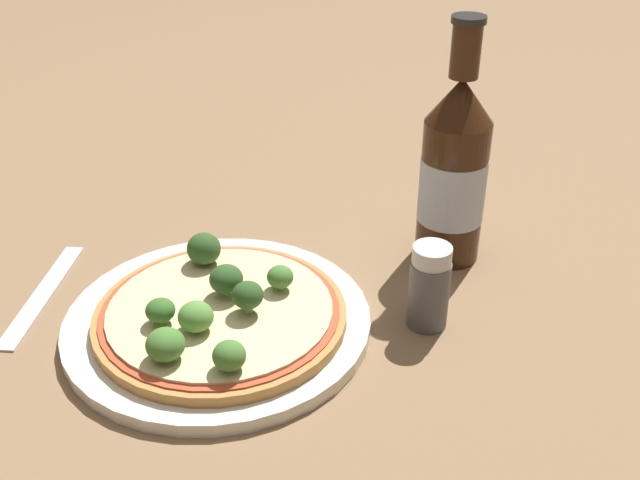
# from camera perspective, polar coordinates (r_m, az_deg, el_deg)

# --- Properties ---
(ground_plane) EXTENTS (3.00, 3.00, 0.00)m
(ground_plane) POSITION_cam_1_polar(r_m,az_deg,el_deg) (0.67, -7.33, -5.23)
(ground_plane) COLOR #846647
(plate) EXTENTS (0.26, 0.26, 0.01)m
(plate) POSITION_cam_1_polar(r_m,az_deg,el_deg) (0.65, -7.77, -6.18)
(plate) COLOR silver
(plate) RESTS_ON ground_plane
(pizza) EXTENTS (0.21, 0.21, 0.01)m
(pizza) POSITION_cam_1_polar(r_m,az_deg,el_deg) (0.63, -7.59, -5.60)
(pizza) COLOR #B77F42
(pizza) RESTS_ON plate
(broccoli_floret_0) EXTENTS (0.02, 0.02, 0.02)m
(broccoli_floret_0) POSITION_cam_1_polar(r_m,az_deg,el_deg) (0.64, -3.05, -2.84)
(broccoli_floret_0) COLOR #7A9E5B
(broccoli_floret_0) RESTS_ON pizza
(broccoli_floret_1) EXTENTS (0.02, 0.02, 0.02)m
(broccoli_floret_1) POSITION_cam_1_polar(r_m,az_deg,el_deg) (0.61, -12.07, -5.28)
(broccoli_floret_1) COLOR #7A9E5B
(broccoli_floret_1) RESTS_ON pizza
(broccoli_floret_2) EXTENTS (0.03, 0.03, 0.03)m
(broccoli_floret_2) POSITION_cam_1_polar(r_m,az_deg,el_deg) (0.68, -8.84, -0.67)
(broccoli_floret_2) COLOR #7A9E5B
(broccoli_floret_2) RESTS_ON pizza
(broccoli_floret_3) EXTENTS (0.03, 0.03, 0.03)m
(broccoli_floret_3) POSITION_cam_1_polar(r_m,az_deg,el_deg) (0.57, -11.38, -7.89)
(broccoli_floret_3) COLOR #7A9E5B
(broccoli_floret_3) RESTS_ON pizza
(broccoli_floret_4) EXTENTS (0.03, 0.03, 0.02)m
(broccoli_floret_4) POSITION_cam_1_polar(r_m,az_deg,el_deg) (0.56, -6.93, -8.76)
(broccoli_floret_4) COLOR #7A9E5B
(broccoli_floret_4) RESTS_ON pizza
(broccoli_floret_5) EXTENTS (0.03, 0.03, 0.03)m
(broccoli_floret_5) POSITION_cam_1_polar(r_m,az_deg,el_deg) (0.63, -7.16, -2.99)
(broccoli_floret_5) COLOR #7A9E5B
(broccoli_floret_5) RESTS_ON pizza
(broccoli_floret_6) EXTENTS (0.03, 0.03, 0.03)m
(broccoli_floret_6) POSITION_cam_1_polar(r_m,az_deg,el_deg) (0.61, -5.53, -4.23)
(broccoli_floret_6) COLOR #7A9E5B
(broccoli_floret_6) RESTS_ON pizza
(broccoli_floret_7) EXTENTS (0.03, 0.03, 0.03)m
(broccoli_floret_7) POSITION_cam_1_polar(r_m,az_deg,el_deg) (0.60, -9.44, -5.79)
(broccoli_floret_7) COLOR #7A9E5B
(broccoli_floret_7) RESTS_ON pizza
(beer_bottle) EXTENTS (0.06, 0.06, 0.23)m
(beer_bottle) POSITION_cam_1_polar(r_m,az_deg,el_deg) (0.71, 10.15, 5.16)
(beer_bottle) COLOR #381E0F
(beer_bottle) RESTS_ON ground_plane
(pepper_shaker) EXTENTS (0.03, 0.03, 0.08)m
(pepper_shaker) POSITION_cam_1_polar(r_m,az_deg,el_deg) (0.63, 8.32, -3.56)
(pepper_shaker) COLOR #4C4C51
(pepper_shaker) RESTS_ON ground_plane
(fork) EXTENTS (0.05, 0.16, 0.00)m
(fork) POSITION_cam_1_polar(r_m,az_deg,el_deg) (0.73, -20.38, -3.82)
(fork) COLOR silver
(fork) RESTS_ON ground_plane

